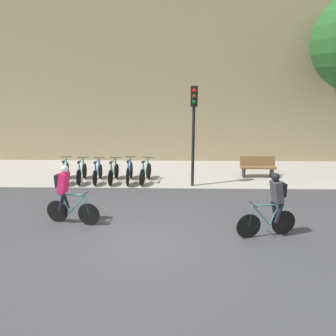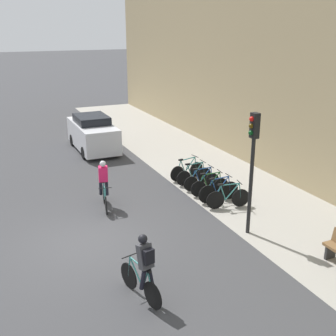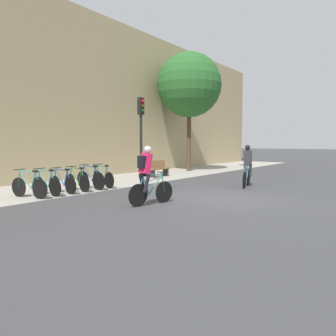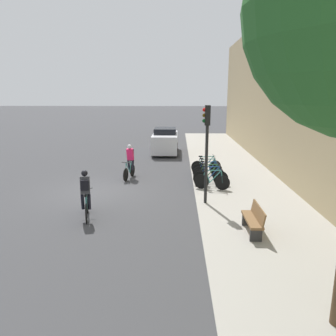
{
  "view_description": "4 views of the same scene",
  "coord_description": "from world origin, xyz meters",
  "px_view_note": "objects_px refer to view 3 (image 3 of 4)",
  "views": [
    {
      "loc": [
        0.77,
        -7.66,
        4.13
      ],
      "look_at": [
        0.55,
        2.86,
        1.27
      ],
      "focal_mm": 35.0,
      "sensor_mm": 36.0,
      "label": 1
    },
    {
      "loc": [
        11.5,
        -2.47,
        6.35
      ],
      "look_at": [
        -1.63,
        3.46,
        1.42
      ],
      "focal_mm": 45.0,
      "sensor_mm": 36.0,
      "label": 2
    },
    {
      "loc": [
        -9.79,
        -4.99,
        1.85
      ],
      "look_at": [
        0.51,
        2.62,
        0.88
      ],
      "focal_mm": 35.0,
      "sensor_mm": 36.0,
      "label": 3
    },
    {
      "loc": [
        14.17,
        3.75,
        4.35
      ],
      "look_at": [
        0.62,
        3.32,
        1.24
      ],
      "focal_mm": 35.0,
      "sensor_mm": 36.0,
      "label": 4
    }
  ],
  "objects_px": {
    "cyclist_grey": "(247,165)",
    "parked_bike_3": "(77,181)",
    "bench": "(158,168)",
    "parked_bike_0": "(29,186)",
    "traffic_light_pole": "(141,125)",
    "parked_bike_4": "(91,179)",
    "parked_bike_1": "(47,184)",
    "cyclist_pink": "(147,174)",
    "parked_bike_5": "(103,178)",
    "parked_bike_2": "(63,183)"
  },
  "relations": [
    {
      "from": "cyclist_pink",
      "to": "cyclist_grey",
      "type": "xyz_separation_m",
      "value": [
        5.8,
        -0.7,
        -0.0
      ]
    },
    {
      "from": "parked_bike_0",
      "to": "parked_bike_5",
      "type": "distance_m",
      "value": 3.32
    },
    {
      "from": "parked_bike_3",
      "to": "parked_bike_4",
      "type": "xyz_separation_m",
      "value": [
        0.67,
        0.0,
        0.02
      ]
    },
    {
      "from": "parked_bike_3",
      "to": "bench",
      "type": "bearing_deg",
      "value": 7.74
    },
    {
      "from": "cyclist_pink",
      "to": "bench",
      "type": "distance_m",
      "value": 8.37
    },
    {
      "from": "parked_bike_0",
      "to": "parked_bike_4",
      "type": "xyz_separation_m",
      "value": [
        2.66,
        0.0,
        0.01
      ]
    },
    {
      "from": "cyclist_pink",
      "to": "bench",
      "type": "relative_size",
      "value": 1.17
    },
    {
      "from": "cyclist_pink",
      "to": "parked_bike_3",
      "type": "bearing_deg",
      "value": 81.34
    },
    {
      "from": "parked_bike_1",
      "to": "parked_bike_5",
      "type": "xyz_separation_m",
      "value": [
        2.66,
        0.0,
        0.01
      ]
    },
    {
      "from": "parked_bike_2",
      "to": "bench",
      "type": "bearing_deg",
      "value": 7.0
    },
    {
      "from": "cyclist_grey",
      "to": "parked_bike_0",
      "type": "relative_size",
      "value": 1.06
    },
    {
      "from": "parked_bike_1",
      "to": "parked_bike_5",
      "type": "bearing_deg",
      "value": 0.01
    },
    {
      "from": "parked_bike_0",
      "to": "traffic_light_pole",
      "type": "height_order",
      "value": "traffic_light_pole"
    },
    {
      "from": "parked_bike_5",
      "to": "cyclist_grey",
      "type": "bearing_deg",
      "value": -51.06
    },
    {
      "from": "parked_bike_4",
      "to": "parked_bike_2",
      "type": "bearing_deg",
      "value": -179.94
    },
    {
      "from": "parked_bike_2",
      "to": "parked_bike_4",
      "type": "relative_size",
      "value": 0.94
    },
    {
      "from": "cyclist_grey",
      "to": "parked_bike_3",
      "type": "bearing_deg",
      "value": 137.4
    },
    {
      "from": "cyclist_grey",
      "to": "parked_bike_4",
      "type": "xyz_separation_m",
      "value": [
        -4.51,
        4.76,
        -0.53
      ]
    },
    {
      "from": "bench",
      "to": "cyclist_pink",
      "type": "bearing_deg",
      "value": -144.12
    },
    {
      "from": "cyclist_grey",
      "to": "bench",
      "type": "relative_size",
      "value": 1.18
    },
    {
      "from": "parked_bike_3",
      "to": "parked_bike_5",
      "type": "bearing_deg",
      "value": 0.03
    },
    {
      "from": "cyclist_grey",
      "to": "parked_bike_4",
      "type": "distance_m",
      "value": 6.58
    },
    {
      "from": "parked_bike_0",
      "to": "bench",
      "type": "distance_m",
      "value": 8.19
    },
    {
      "from": "parked_bike_2",
      "to": "parked_bike_4",
      "type": "height_order",
      "value": "parked_bike_4"
    },
    {
      "from": "parked_bike_0",
      "to": "traffic_light_pole",
      "type": "xyz_separation_m",
      "value": [
        5.24,
        -0.46,
        2.29
      ]
    },
    {
      "from": "parked_bike_4",
      "to": "parked_bike_3",
      "type": "bearing_deg",
      "value": -179.92
    },
    {
      "from": "cyclist_grey",
      "to": "bench",
      "type": "xyz_separation_m",
      "value": [
        0.97,
        5.6,
        -0.48
      ]
    },
    {
      "from": "parked_bike_4",
      "to": "parked_bike_5",
      "type": "bearing_deg",
      "value": -0.02
    },
    {
      "from": "cyclist_grey",
      "to": "parked_bike_3",
      "type": "relative_size",
      "value": 1.11
    },
    {
      "from": "parked_bike_0",
      "to": "parked_bike_2",
      "type": "bearing_deg",
      "value": -0.01
    },
    {
      "from": "parked_bike_3",
      "to": "cyclist_grey",
      "type": "bearing_deg",
      "value": -42.6
    },
    {
      "from": "parked_bike_4",
      "to": "traffic_light_pole",
      "type": "distance_m",
      "value": 3.47
    },
    {
      "from": "parked_bike_0",
      "to": "parked_bike_3",
      "type": "height_order",
      "value": "parked_bike_0"
    },
    {
      "from": "cyclist_pink",
      "to": "cyclist_grey",
      "type": "relative_size",
      "value": 1.0
    },
    {
      "from": "parked_bike_4",
      "to": "bench",
      "type": "height_order",
      "value": "parked_bike_4"
    },
    {
      "from": "parked_bike_4",
      "to": "parked_bike_1",
      "type": "bearing_deg",
      "value": -179.97
    },
    {
      "from": "parked_bike_0",
      "to": "parked_bike_5",
      "type": "xyz_separation_m",
      "value": [
        3.32,
        0.0,
        0.0
      ]
    },
    {
      "from": "cyclist_pink",
      "to": "parked_bike_4",
      "type": "relative_size",
      "value": 1.05
    },
    {
      "from": "parked_bike_2",
      "to": "cyclist_grey",
      "type": "bearing_deg",
      "value": -39.18
    },
    {
      "from": "cyclist_grey",
      "to": "parked_bike_1",
      "type": "height_order",
      "value": "cyclist_grey"
    },
    {
      "from": "parked_bike_0",
      "to": "parked_bike_4",
      "type": "bearing_deg",
      "value": 0.02
    },
    {
      "from": "cyclist_pink",
      "to": "parked_bike_2",
      "type": "distance_m",
      "value": 4.1
    },
    {
      "from": "parked_bike_2",
      "to": "bench",
      "type": "height_order",
      "value": "parked_bike_2"
    },
    {
      "from": "parked_bike_0",
      "to": "parked_bike_2",
      "type": "relative_size",
      "value": 1.05
    },
    {
      "from": "cyclist_pink",
      "to": "traffic_light_pole",
      "type": "distance_m",
      "value": 5.56
    },
    {
      "from": "cyclist_pink",
      "to": "traffic_light_pole",
      "type": "xyz_separation_m",
      "value": [
        3.87,
        3.6,
        1.74
      ]
    },
    {
      "from": "cyclist_grey",
      "to": "parked_bike_3",
      "type": "xyz_separation_m",
      "value": [
        -5.18,
        4.76,
        -0.56
      ]
    },
    {
      "from": "cyclist_pink",
      "to": "parked_bike_1",
      "type": "relative_size",
      "value": 1.09
    },
    {
      "from": "parked_bike_1",
      "to": "cyclist_pink",
      "type": "bearing_deg",
      "value": -80.07
    },
    {
      "from": "parked_bike_1",
      "to": "bench",
      "type": "distance_m",
      "value": 7.53
    }
  ]
}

